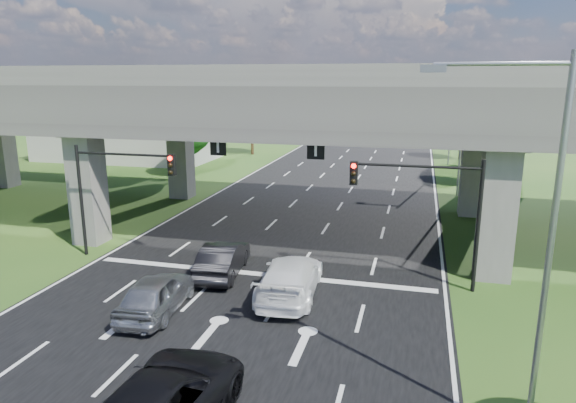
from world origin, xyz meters
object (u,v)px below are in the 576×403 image
at_px(signal_left, 115,181).
at_px(car_silver, 156,294).
at_px(car_trailing, 162,402).
at_px(signal_right, 429,199).
at_px(car_white, 290,277).
at_px(streetlight_far, 457,124).
at_px(streetlight_near, 534,229).
at_px(streetlight_beyond, 448,111).
at_px(car_dark, 223,259).

height_order(signal_left, car_silver, signal_left).
bearing_deg(car_trailing, car_silver, -55.84).
xyz_separation_m(signal_right, car_white, (-5.70, -2.51, -3.30)).
bearing_deg(car_silver, signal_right, -157.41).
xyz_separation_m(streetlight_far, car_trailing, (-9.13, -32.04, -4.97)).
relative_size(signal_right, streetlight_far, 0.60).
xyz_separation_m(signal_right, streetlight_near, (2.27, -9.94, 1.66)).
distance_m(streetlight_beyond, car_dark, 39.13).
relative_size(streetlight_near, car_silver, 2.10).
relative_size(car_silver, car_trailing, 0.78).
xyz_separation_m(signal_left, streetlight_beyond, (17.92, 36.06, 1.66)).
relative_size(car_white, car_trailing, 0.96).
distance_m(signal_right, car_trailing, 14.19).
bearing_deg(signal_left, signal_right, 0.00).
height_order(signal_left, car_dark, signal_left).
bearing_deg(car_dark, car_trailing, 96.29).
bearing_deg(car_dark, streetlight_far, -126.11).
xyz_separation_m(car_dark, car_white, (3.75, -1.57, 0.05)).
height_order(streetlight_near, streetlight_beyond, same).
distance_m(signal_left, streetlight_far, 26.95).
bearing_deg(streetlight_beyond, signal_left, -116.43).
bearing_deg(car_silver, car_white, -153.27).
bearing_deg(streetlight_near, streetlight_beyond, 90.00).
bearing_deg(signal_left, car_trailing, -53.71).
xyz_separation_m(signal_right, car_silver, (-10.55, -5.52, -3.34)).
bearing_deg(signal_left, car_dark, -8.65).
distance_m(signal_left, car_dark, 7.11).
bearing_deg(streetlight_far, streetlight_near, -90.00).
xyz_separation_m(signal_left, car_trailing, (8.80, -11.98, -3.31)).
height_order(car_silver, car_dark, car_silver).
distance_m(streetlight_near, car_trailing, 10.59).
height_order(streetlight_far, streetlight_beyond, same).
xyz_separation_m(signal_left, car_white, (9.95, -2.51, -3.30)).
bearing_deg(signal_left, streetlight_beyond, 63.57).
distance_m(streetlight_beyond, car_white, 39.70).
distance_m(signal_right, car_white, 7.05).
distance_m(streetlight_near, streetlight_beyond, 46.00).
xyz_separation_m(streetlight_near, streetlight_beyond, (0.00, 46.00, 0.00)).
bearing_deg(car_dark, signal_left, -15.59).
relative_size(signal_left, car_trailing, 0.98).
bearing_deg(streetlight_far, streetlight_beyond, 90.00).
distance_m(car_dark, car_white, 4.07).
height_order(streetlight_far, car_white, streetlight_far).
height_order(signal_right, streetlight_beyond, streetlight_beyond).
distance_m(streetlight_far, streetlight_beyond, 16.00).
bearing_deg(signal_left, streetlight_near, -29.02).
height_order(signal_right, car_trailing, signal_right).
xyz_separation_m(streetlight_beyond, car_silver, (-12.82, -41.58, -5.00)).
distance_m(streetlight_far, car_white, 24.45).
distance_m(signal_left, car_trailing, 15.23).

